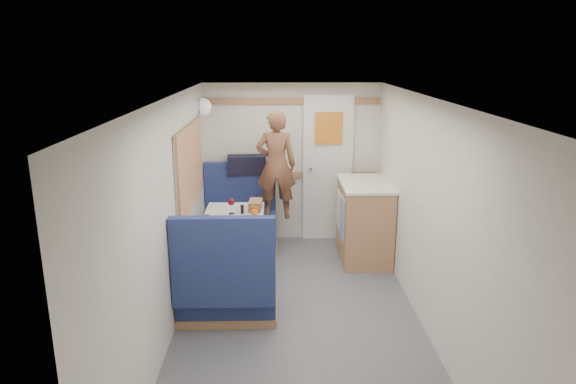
{
  "coord_description": "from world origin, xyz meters",
  "views": [
    {
      "loc": [
        -0.19,
        -4.1,
        2.37
      ],
      "look_at": [
        -0.08,
        0.9,
        0.99
      ],
      "focal_mm": 32.0,
      "sensor_mm": 36.0,
      "label": 1
    }
  ],
  "objects_px": {
    "galley_counter": "(364,220)",
    "tumbler_left": "(207,221)",
    "person": "(276,165)",
    "duffel_bag": "(247,165)",
    "wine_glass": "(231,203)",
    "beer_glass": "(255,211)",
    "dome_light": "(203,107)",
    "tray": "(240,223)",
    "cheese_block": "(245,221)",
    "salt_grinder": "(237,210)",
    "bread_loaf": "(255,205)",
    "bench_far": "(240,226)",
    "pepper_grinder": "(242,209)",
    "orange_fruit": "(254,212)",
    "bench_near": "(227,289)",
    "dinette_table": "(234,229)"
  },
  "relations": [
    {
      "from": "dinette_table",
      "to": "tray",
      "type": "xyz_separation_m",
      "value": [
        0.09,
        -0.28,
        0.16
      ]
    },
    {
      "from": "dinette_table",
      "to": "wine_glass",
      "type": "relative_size",
      "value": 5.48
    },
    {
      "from": "galley_counter",
      "to": "tumbler_left",
      "type": "xyz_separation_m",
      "value": [
        -1.69,
        -0.91,
        0.31
      ]
    },
    {
      "from": "duffel_bag",
      "to": "salt_grinder",
      "type": "distance_m",
      "value": 1.11
    },
    {
      "from": "tumbler_left",
      "to": "salt_grinder",
      "type": "height_order",
      "value": "tumbler_left"
    },
    {
      "from": "orange_fruit",
      "to": "bench_far",
      "type": "bearing_deg",
      "value": 103.29
    },
    {
      "from": "wine_glass",
      "to": "beer_glass",
      "type": "xyz_separation_m",
      "value": [
        0.25,
        -0.04,
        -0.08
      ]
    },
    {
      "from": "wine_glass",
      "to": "salt_grinder",
      "type": "relative_size",
      "value": 1.94
    },
    {
      "from": "orange_fruit",
      "to": "cheese_block",
      "type": "bearing_deg",
      "value": -109.79
    },
    {
      "from": "duffel_bag",
      "to": "bread_loaf",
      "type": "distance_m",
      "value": 0.98
    },
    {
      "from": "salt_grinder",
      "to": "dome_light",
      "type": "bearing_deg",
      "value": 117.84
    },
    {
      "from": "person",
      "to": "duffel_bag",
      "type": "relative_size",
      "value": 2.74
    },
    {
      "from": "duffel_bag",
      "to": "bread_loaf",
      "type": "relative_size",
      "value": 1.88
    },
    {
      "from": "person",
      "to": "cheese_block",
      "type": "xyz_separation_m",
      "value": [
        -0.31,
        -1.06,
        -0.33
      ]
    },
    {
      "from": "wine_glass",
      "to": "tumbler_left",
      "type": "relative_size",
      "value": 1.48
    },
    {
      "from": "dinette_table",
      "to": "galley_counter",
      "type": "height_order",
      "value": "galley_counter"
    },
    {
      "from": "tumbler_left",
      "to": "bread_loaf",
      "type": "bearing_deg",
      "value": 50.1
    },
    {
      "from": "pepper_grinder",
      "to": "dinette_table",
      "type": "bearing_deg",
      "value": -157.95
    },
    {
      "from": "tumbler_left",
      "to": "pepper_grinder",
      "type": "distance_m",
      "value": 0.51
    },
    {
      "from": "tray",
      "to": "pepper_grinder",
      "type": "xyz_separation_m",
      "value": [
        0.0,
        0.32,
        0.04
      ]
    },
    {
      "from": "duffel_bag",
      "to": "dome_light",
      "type": "bearing_deg",
      "value": -154.72
    },
    {
      "from": "duffel_bag",
      "to": "tumbler_left",
      "type": "relative_size",
      "value": 4.11
    },
    {
      "from": "tumbler_left",
      "to": "dome_light",
      "type": "bearing_deg",
      "value": 97.76
    },
    {
      "from": "person",
      "to": "pepper_grinder",
      "type": "bearing_deg",
      "value": 63.74
    },
    {
      "from": "duffel_bag",
      "to": "bread_loaf",
      "type": "xyz_separation_m",
      "value": [
        0.14,
        -0.94,
        -0.24
      ]
    },
    {
      "from": "bench_far",
      "to": "salt_grinder",
      "type": "distance_m",
      "value": 0.95
    },
    {
      "from": "person",
      "to": "wine_glass",
      "type": "height_order",
      "value": "person"
    },
    {
      "from": "dome_light",
      "to": "beer_glass",
      "type": "xyz_separation_m",
      "value": [
        0.61,
        -0.86,
        -0.98
      ]
    },
    {
      "from": "bench_near",
      "to": "tray",
      "type": "distance_m",
      "value": 0.73
    },
    {
      "from": "salt_grinder",
      "to": "beer_glass",
      "type": "bearing_deg",
      "value": -13.86
    },
    {
      "from": "dinette_table",
      "to": "salt_grinder",
      "type": "relative_size",
      "value": 10.61
    },
    {
      "from": "pepper_grinder",
      "to": "bench_far",
      "type": "bearing_deg",
      "value": 96.28
    },
    {
      "from": "bench_near",
      "to": "galley_counter",
      "type": "height_order",
      "value": "bench_near"
    },
    {
      "from": "duffel_bag",
      "to": "cheese_block",
      "type": "relative_size",
      "value": 4.84
    },
    {
      "from": "cheese_block",
      "to": "dome_light",
      "type": "bearing_deg",
      "value": 114.39
    },
    {
      "from": "person",
      "to": "salt_grinder",
      "type": "xyz_separation_m",
      "value": [
        -0.41,
        -0.7,
        -0.33
      ]
    },
    {
      "from": "tumbler_left",
      "to": "orange_fruit",
      "type": "bearing_deg",
      "value": 31.22
    },
    {
      "from": "cheese_block",
      "to": "tumbler_left",
      "type": "bearing_deg",
      "value": -173.82
    },
    {
      "from": "dinette_table",
      "to": "tumbler_left",
      "type": "distance_m",
      "value": 0.47
    },
    {
      "from": "person",
      "to": "dinette_table",
      "type": "bearing_deg",
      "value": 59.45
    },
    {
      "from": "bread_loaf",
      "to": "dinette_table",
      "type": "bearing_deg",
      "value": -141.83
    },
    {
      "from": "dome_light",
      "to": "tray",
      "type": "height_order",
      "value": "dome_light"
    },
    {
      "from": "bench_near",
      "to": "salt_grinder",
      "type": "height_order",
      "value": "bench_near"
    },
    {
      "from": "orange_fruit",
      "to": "bread_loaf",
      "type": "xyz_separation_m",
      "value": [
        0.0,
        0.27,
        -0.0
      ]
    },
    {
      "from": "dome_light",
      "to": "duffel_bag",
      "type": "xyz_separation_m",
      "value": [
        0.47,
        0.27,
        -0.74
      ]
    },
    {
      "from": "duffel_bag",
      "to": "galley_counter",
      "type": "bearing_deg",
      "value": -26.8
    },
    {
      "from": "tray",
      "to": "bread_loaf",
      "type": "height_order",
      "value": "bread_loaf"
    },
    {
      "from": "bench_far",
      "to": "wine_glass",
      "type": "xyz_separation_m",
      "value": [
        -0.02,
        -0.83,
        0.54
      ]
    },
    {
      "from": "bench_far",
      "to": "bread_loaf",
      "type": "distance_m",
      "value": 0.86
    },
    {
      "from": "bench_far",
      "to": "person",
      "type": "relative_size",
      "value": 0.82
    }
  ]
}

